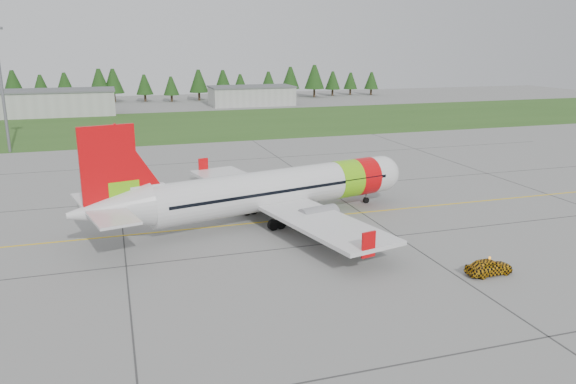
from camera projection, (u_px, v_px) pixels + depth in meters
name	position (u px, v px, depth m)	size (l,w,h in m)	color
ground	(298.00, 247.00, 50.82)	(320.00, 320.00, 0.00)	gray
aircraft	(272.00, 190.00, 57.81)	(36.23, 34.02, 11.13)	silver
follow_me_car	(490.00, 252.00, 44.32)	(1.56, 1.32, 3.88)	orange
service_van	(121.00, 134.00, 99.48)	(1.53, 1.44, 4.38)	silver
grass_strip	(182.00, 125.00, 126.37)	(320.00, 50.00, 0.03)	#30561E
taxi_guideline	(273.00, 221.00, 58.19)	(120.00, 0.25, 0.02)	gold
hangar_west	(49.00, 103.00, 142.67)	(32.00, 14.00, 6.00)	#A8A8A3
hangar_east	(251.00, 96.00, 166.15)	(24.00, 12.00, 5.20)	#A8A8A3
floodlight_mast	(2.00, 92.00, 92.37)	(0.50, 0.50, 20.00)	slate
treeline	(159.00, 85.00, 176.69)	(160.00, 8.00, 10.00)	#1C3F14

